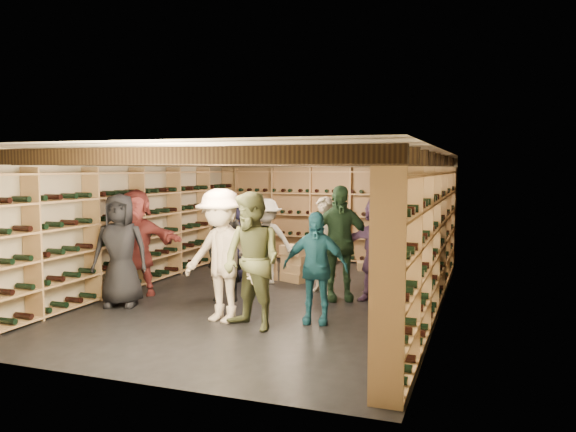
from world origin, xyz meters
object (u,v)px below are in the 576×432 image
Objects in this scene: person_9 at (266,241)px; person_0 at (120,250)px; person_4 at (315,267)px; person_12 at (414,241)px; crate_stack_right at (295,264)px; person_7 at (324,245)px; person_2 at (252,261)px; person_3 at (221,256)px; person_5 at (136,242)px; person_1 at (226,250)px; crate_loose at (369,266)px; person_10 at (339,243)px; person_6 at (243,240)px; crate_stack_left at (264,266)px; person_11 at (379,248)px; person_8 at (403,256)px.

person_0 is at bearing -136.47° from person_9.
person_12 reaches higher than person_4.
crate_stack_right is 0.41× the size of person_7.
person_0 is 1.00× the size of person_12.
person_0 is 2.47m from person_2.
person_5 is (-2.10, 1.02, -0.03)m from person_3.
person_1 is 1.50m from person_9.
crate_loose is at bearing 37.72° from person_9.
person_1 is 0.89× the size of person_10.
person_2 reaches higher than person_6.
crate_stack_left is 0.87× the size of crate_stack_right.
person_0 is 1.02× the size of person_11.
person_8 is at bearing -2.76° from person_6.
person_12 is at bearing 61.12° from person_4.
person_10 is (1.70, 0.65, 0.10)m from person_1.
person_6 is 0.97× the size of person_9.
crate_stack_right is 0.39× the size of person_12.
crate_stack_left is at bearing -135.90° from crate_loose.
person_4 is 1.63m from person_8.
person_10 is at bearing -88.79° from crate_loose.
person_0 is 2.79m from person_9.
crate_loose is at bearing 44.10° from crate_stack_left.
person_2 reaches higher than person_12.
person_6 is (-2.16, 2.40, -0.01)m from person_4.
person_3 is 1.04× the size of person_5.
person_3 is 1.31m from person_4.
person_7 is at bearing 80.07° from person_3.
crate_loose is 3.25m from person_8.
person_2 is 0.91m from person_4.
person_12 is at bearing 20.11° from person_6.
crate_stack_right is 1.99m from crate_loose.
person_4 is 2.79m from person_9.
person_1 is 0.91× the size of person_2.
person_6 reaches higher than crate_loose.
person_7 is (2.95, 1.19, -0.07)m from person_5.
crate_stack_right is 0.39× the size of person_0.
person_5 is (-3.35, 0.65, 0.12)m from person_4.
person_11 reaches higher than crate_loose.
person_3 is (0.48, -1.14, 0.10)m from person_1.
person_2 is 0.98× the size of person_10.
person_11 is at bearing 6.15° from person_0.
person_6 is (0.95, 2.50, -0.11)m from person_0.
person_3 is 1.08× the size of person_11.
person_3 is 2.67m from person_9.
person_8 is at bearing -88.31° from person_12.
person_7 is at bearing -33.58° from person_9.
person_9 is at bearing 2.14° from person_6.
person_0 reaches higher than person_4.
person_0 is 1.14× the size of person_6.
person_12 is (1.41, 0.75, 0.04)m from person_7.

